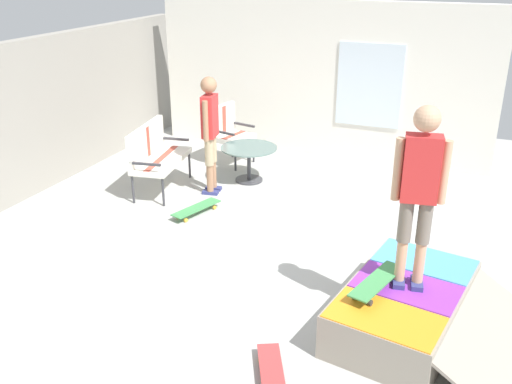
% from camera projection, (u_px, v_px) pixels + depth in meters
% --- Properties ---
extents(ground_plane, '(12.00, 12.00, 0.10)m').
position_uv_depth(ground_plane, '(267.00, 252.00, 7.12)').
color(ground_plane, '#A8A8A3').
extents(back_wall_cinderblock, '(9.00, 0.20, 2.28)m').
position_uv_depth(back_wall_cinderblock, '(5.00, 126.00, 8.07)').
color(back_wall_cinderblock, gray).
rests_on(back_wall_cinderblock, ground_plane).
extents(house_facade, '(0.23, 6.00, 2.70)m').
position_uv_depth(house_facade, '(321.00, 80.00, 9.98)').
color(house_facade, white).
rests_on(house_facade, ground_plane).
extents(skate_ramp, '(2.00, 1.89, 0.46)m').
position_uv_depth(skate_ramp, '(407.00, 307.00, 5.53)').
color(skate_ramp, gray).
rests_on(skate_ramp, ground_plane).
extents(patio_bench, '(1.32, 0.75, 1.02)m').
position_uv_depth(patio_bench, '(154.00, 152.00, 8.67)').
color(patio_bench, '#38383D').
rests_on(patio_bench, ground_plane).
extents(patio_chair_near_house, '(0.72, 0.67, 1.02)m').
position_uv_depth(patio_chair_near_house, '(228.00, 129.00, 9.80)').
color(patio_chair_near_house, '#38383D').
rests_on(patio_chair_near_house, ground_plane).
extents(patio_table, '(0.90, 0.90, 0.57)m').
position_uv_depth(patio_table, '(249.00, 157.00, 9.07)').
color(patio_table, '#38383D').
rests_on(patio_table, ground_plane).
extents(person_watching, '(0.47, 0.28, 1.78)m').
position_uv_depth(person_watching, '(210.00, 126.00, 8.39)').
color(person_watching, navy).
rests_on(person_watching, ground_plane).
extents(person_skater, '(0.29, 0.47, 1.76)m').
position_uv_depth(person_skater, '(419.00, 185.00, 5.08)').
color(person_skater, navy).
rests_on(person_skater, skate_ramp).
extents(skateboard_by_bench, '(0.82, 0.44, 0.10)m').
position_uv_depth(skateboard_by_bench, '(196.00, 208.00, 8.02)').
color(skateboard_by_bench, '#3F8C4C').
rests_on(skateboard_by_bench, ground_plane).
extents(skateboard_spare, '(0.81, 0.54, 0.10)m').
position_uv_depth(skateboard_spare, '(272.00, 375.00, 4.86)').
color(skateboard_spare, '#B23838').
rests_on(skateboard_spare, ground_plane).
extents(skateboard_on_ramp, '(0.82, 0.41, 0.10)m').
position_uv_depth(skateboard_on_ramp, '(377.00, 281.00, 5.37)').
color(skateboard_on_ramp, '#3F8C4C').
rests_on(skateboard_on_ramp, skate_ramp).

